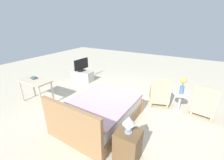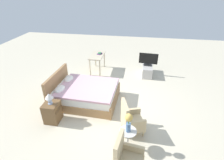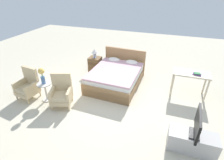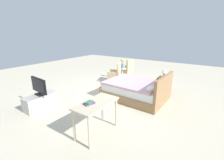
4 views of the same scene
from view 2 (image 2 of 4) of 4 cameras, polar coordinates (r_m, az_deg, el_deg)
ground_plane at (r=5.84m, az=0.40°, el=-7.13°), size 16.00×16.00×0.00m
bed at (r=5.79m, az=-9.01°, el=-4.33°), size 1.60×2.07×0.96m
armchair_by_window_left at (r=3.86m, az=4.87°, el=-24.38°), size 0.61×0.61×0.92m
armchair_by_window_right at (r=4.63m, az=6.21°, el=-12.87°), size 0.69×0.69×0.92m
side_table at (r=4.24m, az=5.11°, el=-18.17°), size 0.40×0.40×0.57m
flower_vase at (r=3.89m, az=5.44°, el=-13.17°), size 0.17×0.17×0.48m
nightstand at (r=5.24m, az=-18.91°, el=-9.89°), size 0.44×0.41×0.59m
table_lamp at (r=4.95m, az=-19.87°, el=-5.27°), size 0.22×0.22×0.33m
tv_stand at (r=7.58m, az=11.41°, el=3.28°), size 0.96×0.40×0.43m
tv_flatscreen at (r=7.38m, az=11.78°, el=6.66°), size 0.22×0.76×0.52m
vanity_desk at (r=7.59m, az=-4.84°, el=7.36°), size 1.04×0.52×0.75m
book_stack at (r=7.64m, az=-4.08°, el=8.66°), size 0.25×0.20×0.05m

